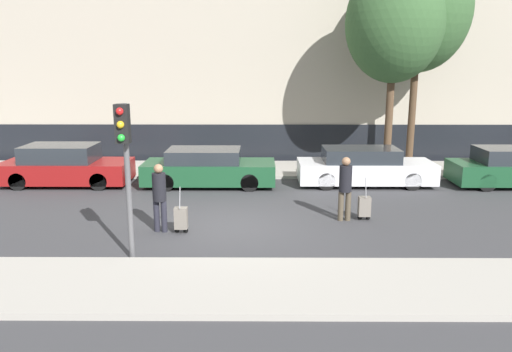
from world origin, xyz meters
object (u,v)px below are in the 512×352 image
(parked_car_2, at_px, (364,167))
(bare_tree_down_street, at_px, (419,9))
(bare_tree_near_crossing, at_px, (395,23))
(pedestrian_left, at_px, (159,194))
(pedestrian_right, at_px, (345,185))
(trolley_right, at_px, (364,206))
(trolley_left, at_px, (181,218))
(traffic_light, at_px, (125,150))
(parked_car_0, at_px, (65,166))
(parked_car_1, at_px, (208,168))

(parked_car_2, height_order, bare_tree_down_street, bare_tree_down_street)
(bare_tree_near_crossing, bearing_deg, bare_tree_down_street, 43.14)
(parked_car_2, distance_m, pedestrian_left, 8.03)
(pedestrian_left, height_order, bare_tree_near_crossing, bare_tree_near_crossing)
(pedestrian_right, height_order, trolley_right, pedestrian_right)
(bare_tree_near_crossing, distance_m, bare_tree_down_street, 1.73)
(parked_car_2, bearing_deg, bare_tree_down_street, 47.94)
(trolley_left, bearing_deg, traffic_light, -114.53)
(parked_car_0, height_order, trolley_right, parked_car_0)
(pedestrian_left, distance_m, bare_tree_down_street, 12.63)
(trolley_left, xyz_separation_m, pedestrian_right, (4.29, 1.07, 0.61))
(pedestrian_right, distance_m, traffic_light, 6.03)
(pedestrian_left, height_order, traffic_light, traffic_light)
(parked_car_0, xyz_separation_m, trolley_left, (4.87, -5.17, -0.27))
(trolley_left, distance_m, bare_tree_down_street, 12.61)
(pedestrian_right, bearing_deg, traffic_light, 25.87)
(parked_car_2, xyz_separation_m, trolley_right, (-0.82, -4.10, -0.24))
(pedestrian_right, xyz_separation_m, bare_tree_near_crossing, (2.53, 5.63, 4.62))
(pedestrian_right, bearing_deg, trolley_right, 179.94)
(parked_car_1, distance_m, pedestrian_left, 5.02)
(parked_car_0, distance_m, parked_car_2, 10.53)
(pedestrian_left, xyz_separation_m, traffic_light, (-0.28, -1.91, 1.43))
(parked_car_1, distance_m, parked_car_2, 5.47)
(parked_car_2, xyz_separation_m, pedestrian_left, (-6.20, -5.09, 0.37))
(trolley_left, relative_size, trolley_right, 1.01)
(parked_car_1, bearing_deg, trolley_left, -92.11)
(parked_car_0, bearing_deg, pedestrian_left, -49.44)
(parked_car_1, xyz_separation_m, parked_car_2, (5.47, 0.14, 0.01))
(traffic_light, bearing_deg, parked_car_1, 81.64)
(trolley_right, distance_m, bare_tree_down_street, 9.43)
(trolley_left, bearing_deg, trolley_right, 12.81)
(parked_car_0, height_order, bare_tree_near_crossing, bare_tree_near_crossing)
(pedestrian_left, height_order, pedestrian_right, pedestrian_right)
(parked_car_0, bearing_deg, trolley_right, -22.76)
(trolley_left, bearing_deg, pedestrian_right, 13.98)
(pedestrian_right, bearing_deg, parked_car_0, -27.59)
(traffic_light, bearing_deg, parked_car_0, 120.14)
(trolley_right, bearing_deg, pedestrian_left, -169.56)
(trolley_left, relative_size, bare_tree_down_street, 0.14)
(traffic_light, xyz_separation_m, bare_tree_near_crossing, (7.64, 8.50, 3.19))
(pedestrian_left, xyz_separation_m, trolley_left, (0.54, -0.11, -0.61))
(parked_car_0, bearing_deg, pedestrian_right, -24.14)
(bare_tree_near_crossing, bearing_deg, pedestrian_left, -138.18)
(parked_car_2, relative_size, bare_tree_near_crossing, 0.61)
(trolley_left, height_order, traffic_light, traffic_light)
(pedestrian_right, bearing_deg, parked_car_2, -111.79)
(pedestrian_right, relative_size, trolley_right, 1.47)
(bare_tree_near_crossing, bearing_deg, parked_car_0, -172.58)
(trolley_left, distance_m, pedestrian_right, 4.46)
(pedestrian_left, bearing_deg, parked_car_1, -86.86)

